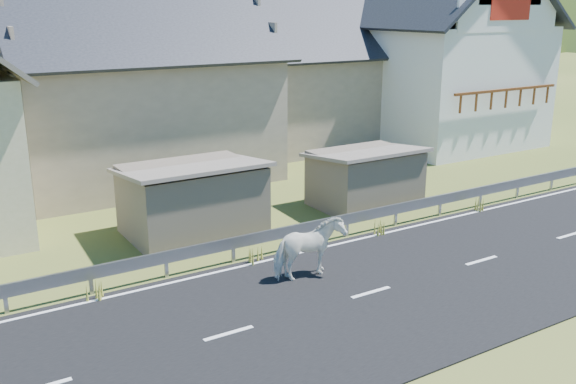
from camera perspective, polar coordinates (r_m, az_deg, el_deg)
ground at (r=16.52m, az=7.37°, el=-8.98°), size 160.00×160.00×0.00m
road at (r=16.51m, az=7.37°, el=-8.91°), size 60.00×7.00×0.04m
lane_markings at (r=16.50m, az=7.37°, el=-8.83°), size 60.00×6.60×0.01m
guardrail at (r=19.07m, az=0.48°, el=-3.49°), size 28.10×0.09×0.75m
shed_left at (r=20.40m, az=-8.52°, el=-0.75°), size 4.30×3.30×2.40m
shed_right at (r=23.24m, az=6.84°, el=1.18°), size 3.80×2.90×2.20m
house_stone_a at (r=27.95m, az=-14.00°, el=10.93°), size 10.80×9.80×8.90m
house_stone_b at (r=34.13m, az=1.40°, el=11.61°), size 9.80×8.80×8.10m
house_white at (r=35.46m, az=12.53°, el=12.76°), size 8.80×10.80×9.70m
horse at (r=16.93m, az=1.87°, el=-5.07°), size 0.88×1.92×1.62m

